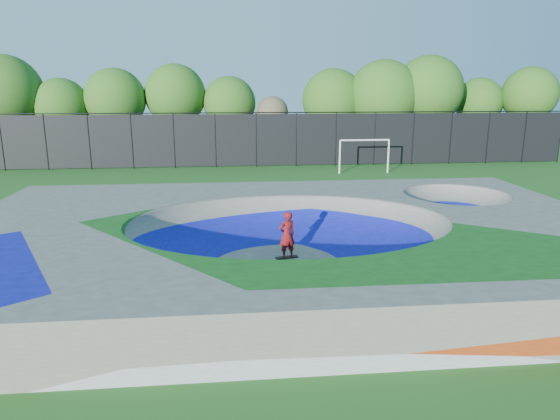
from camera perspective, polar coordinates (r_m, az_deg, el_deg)
The scene contains 7 objects.
ground at distance 17.26m, azimuth 1.01°, elevation -5.94°, with size 120.00×120.00×0.00m, color #1E5517.
skate_deck at distance 17.02m, azimuth 1.02°, elevation -3.57°, with size 22.00×14.00×1.50m, color gray.
skater at distance 17.36m, azimuth 0.81°, elevation -2.88°, with size 0.62×0.40×1.69m, color red.
skateboard at distance 17.62m, azimuth 0.80°, elevation -5.44°, with size 0.78×0.22×0.05m, color black.
soccer_goal at distance 35.10m, azimuth 9.63°, elevation 6.82°, with size 3.55×0.12×2.35m.
fence at distance 37.36m, azimuth -2.75°, elevation 8.13°, with size 48.09×0.09×4.04m.
treeline at distance 42.09m, azimuth -2.43°, elevation 12.79°, with size 52.41×7.36×8.41m.
Camera 1 is at (-1.91, -16.12, 5.87)m, focal length 32.00 mm.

